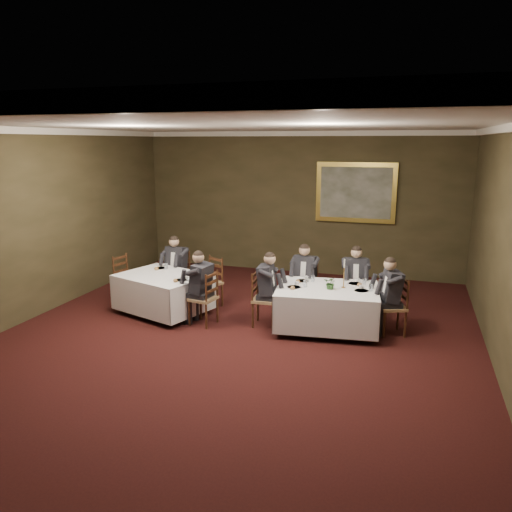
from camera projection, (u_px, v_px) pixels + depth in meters
The scene contains 27 objects.
ground at pixel (229, 345), 8.14m from camera, with size 10.00×10.00×0.00m, color black.
ceiling at pixel (226, 124), 7.36m from camera, with size 8.00×10.00×0.10m, color silver.
back_wall at pixel (299, 203), 12.40m from camera, with size 8.00×0.10×3.50m, color #302C18.
left_wall at pixel (19, 227), 8.93m from camera, with size 0.10×10.00×3.50m, color #302C18.
right_wall at pixel (512, 258), 6.57m from camera, with size 0.10×10.00×3.50m, color #302C18.
crown_molding at pixel (226, 128), 7.37m from camera, with size 8.00×10.00×0.12m.
table_main at pixel (327, 305), 8.75m from camera, with size 1.91×1.54×0.67m.
table_second at pixel (163, 291), 9.60m from camera, with size 1.95×1.70×0.67m.
chair_main_backleft at pixel (305, 297), 9.74m from camera, with size 0.47×0.45×1.00m.
diner_main_backleft at pixel (305, 286), 9.68m from camera, with size 0.44×0.51×1.35m.
chair_main_backright at pixel (354, 300), 9.57m from camera, with size 0.51×0.49×1.00m.
diner_main_backright at pixel (355, 289), 9.51m from camera, with size 0.48×0.55×1.35m.
chair_main_endleft at pixel (264, 310), 8.99m from camera, with size 0.45×0.47×1.00m.
diner_main_endleft at pixel (265, 298), 8.94m from camera, with size 0.51×0.44×1.35m.
chair_main_endright at pixel (392, 318), 8.59m from camera, with size 0.55×0.56×1.00m.
diner_main_endright at pixel (392, 305), 8.54m from camera, with size 0.59×0.54×1.35m.
chair_sec_backleft at pixel (178, 285), 10.55m from camera, with size 0.49×0.47×1.00m.
diner_sec_backleft at pixel (177, 275), 10.49m from camera, with size 0.45×0.52×1.35m.
chair_sec_backright at pixel (210, 292), 10.04m from camera, with size 0.58×0.57×1.00m.
chair_sec_endright at pixel (204, 309), 9.04m from camera, with size 0.49×0.50×1.00m.
diner_sec_endright at pixel (203, 297), 9.00m from camera, with size 0.54×0.47×1.35m.
chair_sec_endleft at pixel (128, 290), 10.22m from camera, with size 0.50×0.52×1.00m.
centerpiece at pixel (331, 282), 8.58m from camera, with size 0.22×0.19×0.24m, color #2D5926.
candlestick at pixel (344, 277), 8.66m from camera, with size 0.08×0.08×0.53m.
place_setting_table_main at pixel (306, 279), 9.12m from camera, with size 0.33×0.31×0.14m.
place_setting_table_second at pixel (163, 266), 10.05m from camera, with size 0.33×0.31×0.14m.
painting at pixel (356, 193), 11.86m from camera, with size 1.89×0.09×1.42m.
Camera 1 is at (2.72, -7.12, 3.25)m, focal length 35.00 mm.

